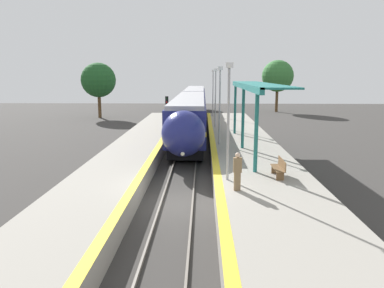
{
  "coord_description": "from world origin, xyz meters",
  "views": [
    {
      "loc": [
        1.17,
        -16.27,
        5.87
      ],
      "look_at": [
        0.6,
        3.36,
        2.2
      ],
      "focal_mm": 35.0,
      "sensor_mm": 36.0,
      "label": 1
    }
  ],
  "objects_px": {
    "person_waiting": "(237,171)",
    "lamppost_farthest": "(213,90)",
    "train": "(193,106)",
    "lamppost_near": "(228,114)",
    "platform_bench": "(279,167)",
    "railway_signal": "(167,113)",
    "lamppost_mid": "(220,100)",
    "lamppost_far": "(215,94)"
  },
  "relations": [
    {
      "from": "person_waiting",
      "to": "lamppost_farthest",
      "type": "distance_m",
      "value": 29.31
    },
    {
      "from": "train",
      "to": "lamppost_farthest",
      "type": "distance_m",
      "value": 3.57
    },
    {
      "from": "train",
      "to": "person_waiting",
      "type": "relative_size",
      "value": 26.27
    },
    {
      "from": "lamppost_farthest",
      "to": "train",
      "type": "bearing_deg",
      "value": -139.82
    },
    {
      "from": "person_waiting",
      "to": "lamppost_farthest",
      "type": "bearing_deg",
      "value": 90.62
    },
    {
      "from": "train",
      "to": "lamppost_near",
      "type": "xyz_separation_m",
      "value": [
        2.35,
        -25.59,
        1.82
      ]
    },
    {
      "from": "train",
      "to": "lamppost_near",
      "type": "relative_size",
      "value": 8.01
    },
    {
      "from": "platform_bench",
      "to": "railway_signal",
      "type": "height_order",
      "value": "railway_signal"
    },
    {
      "from": "railway_signal",
      "to": "platform_bench",
      "type": "bearing_deg",
      "value": -66.47
    },
    {
      "from": "lamppost_mid",
      "to": "train",
      "type": "bearing_deg",
      "value": 98.14
    },
    {
      "from": "lamppost_farthest",
      "to": "person_waiting",
      "type": "bearing_deg",
      "value": -89.38
    },
    {
      "from": "lamppost_near",
      "to": "person_waiting",
      "type": "bearing_deg",
      "value": -79.23
    },
    {
      "from": "lamppost_mid",
      "to": "lamppost_far",
      "type": "bearing_deg",
      "value": 90.0
    },
    {
      "from": "lamppost_mid",
      "to": "lamppost_farthest",
      "type": "bearing_deg",
      "value": 90.0
    },
    {
      "from": "railway_signal",
      "to": "person_waiting",
      "type": "bearing_deg",
      "value": -75.43
    },
    {
      "from": "platform_bench",
      "to": "lamppost_far",
      "type": "bearing_deg",
      "value": 98.19
    },
    {
      "from": "platform_bench",
      "to": "railway_signal",
      "type": "bearing_deg",
      "value": 113.53
    },
    {
      "from": "lamppost_mid",
      "to": "lamppost_farthest",
      "type": "xyz_separation_m",
      "value": [
        0.0,
        18.38,
        0.0
      ]
    },
    {
      "from": "person_waiting",
      "to": "lamppost_farthest",
      "type": "height_order",
      "value": "lamppost_farthest"
    },
    {
      "from": "lamppost_farthest",
      "to": "lamppost_far",
      "type": "bearing_deg",
      "value": -90.0
    },
    {
      "from": "person_waiting",
      "to": "railway_signal",
      "type": "relative_size",
      "value": 0.43
    },
    {
      "from": "lamppost_mid",
      "to": "lamppost_far",
      "type": "distance_m",
      "value": 9.19
    },
    {
      "from": "lamppost_near",
      "to": "lamppost_mid",
      "type": "height_order",
      "value": "same"
    },
    {
      "from": "train",
      "to": "person_waiting",
      "type": "bearing_deg",
      "value": -84.42
    },
    {
      "from": "train",
      "to": "railway_signal",
      "type": "bearing_deg",
      "value": -103.25
    },
    {
      "from": "railway_signal",
      "to": "train",
      "type": "bearing_deg",
      "value": 76.75
    },
    {
      "from": "lamppost_far",
      "to": "lamppost_mid",
      "type": "bearing_deg",
      "value": -90.0
    },
    {
      "from": "platform_bench",
      "to": "person_waiting",
      "type": "relative_size",
      "value": 1.02
    },
    {
      "from": "railway_signal",
      "to": "lamppost_farthest",
      "type": "distance_m",
      "value": 11.89
    },
    {
      "from": "train",
      "to": "lamppost_near",
      "type": "distance_m",
      "value": 25.76
    },
    {
      "from": "lamppost_mid",
      "to": "lamppost_farthest",
      "type": "height_order",
      "value": "same"
    },
    {
      "from": "lamppost_farthest",
      "to": "railway_signal",
      "type": "bearing_deg",
      "value": -112.19
    },
    {
      "from": "train",
      "to": "person_waiting",
      "type": "distance_m",
      "value": 27.38
    },
    {
      "from": "platform_bench",
      "to": "lamppost_near",
      "type": "relative_size",
      "value": 0.31
    },
    {
      "from": "lamppost_mid",
      "to": "lamppost_far",
      "type": "xyz_separation_m",
      "value": [
        0.0,
        9.19,
        0.0
      ]
    },
    {
      "from": "railway_signal",
      "to": "lamppost_farthest",
      "type": "xyz_separation_m",
      "value": [
        4.45,
        10.9,
        1.64
      ]
    },
    {
      "from": "person_waiting",
      "to": "lamppost_near",
      "type": "distance_m",
      "value": 2.82
    },
    {
      "from": "platform_bench",
      "to": "train",
      "type": "bearing_deg",
      "value": 101.1
    },
    {
      "from": "platform_bench",
      "to": "lamppost_far",
      "type": "height_order",
      "value": "lamppost_far"
    },
    {
      "from": "train",
      "to": "lamppost_mid",
      "type": "bearing_deg",
      "value": -81.86
    },
    {
      "from": "person_waiting",
      "to": "railway_signal",
      "type": "height_order",
      "value": "railway_signal"
    },
    {
      "from": "person_waiting",
      "to": "lamppost_far",
      "type": "height_order",
      "value": "lamppost_far"
    }
  ]
}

